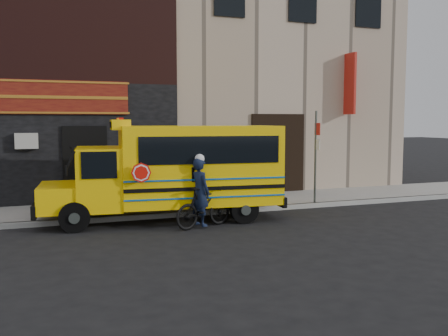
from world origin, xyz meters
TOP-DOWN VIEW (x-y plane):
  - ground at (0.00, 0.00)m, footprint 120.00×120.00m
  - curb at (0.00, 2.60)m, footprint 40.00×0.20m
  - sidewalk at (0.00, 4.10)m, footprint 40.00×3.00m
  - building at (-0.04, 10.45)m, footprint 20.00×10.70m
  - school_bus at (-0.92, 2.14)m, footprint 7.08×2.81m
  - sign_pole at (4.04, 2.71)m, footprint 0.07×0.28m
  - bicycle at (-0.50, 0.89)m, footprint 1.91×1.15m
  - cyclist at (-0.60, 0.93)m, footprint 0.67×0.79m

SIDE VIEW (x-z plane):
  - ground at x=0.00m, z-range 0.00..0.00m
  - curb at x=0.00m, z-range 0.00..0.15m
  - sidewalk at x=0.00m, z-range 0.00..0.15m
  - bicycle at x=-0.50m, z-range 0.00..1.11m
  - cyclist at x=-0.60m, z-range 0.00..1.84m
  - school_bus at x=-0.92m, z-range 0.05..2.97m
  - sign_pole at x=4.04m, z-range 0.16..3.38m
  - building at x=-0.04m, z-range 0.13..12.13m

